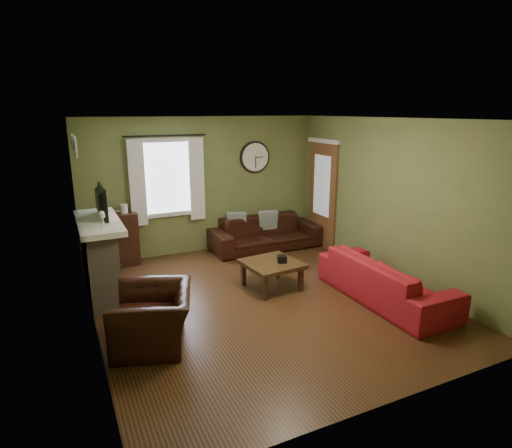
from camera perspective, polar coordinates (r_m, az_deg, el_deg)
name	(u,v)px	position (r m, az deg, el deg)	size (l,w,h in m)	color
floor	(261,300)	(6.42, 0.73, -10.04)	(4.60, 5.20, 0.00)	#412714
ceiling	(262,119)	(5.82, 0.82, 13.85)	(4.60, 5.20, 0.00)	white
wall_left	(87,234)	(5.42, -21.65, -1.24)	(0.00, 5.20, 2.60)	olive
wall_right	(389,200)	(7.27, 17.29, 3.09)	(0.00, 5.20, 2.60)	olive
wall_back	(203,186)	(8.35, -7.13, 5.11)	(4.60, 0.00, 2.60)	olive
wall_front	(393,278)	(3.93, 17.82, -6.87)	(4.60, 0.00, 2.60)	olive
fireplace	(100,261)	(6.75, -20.09, -4.69)	(0.40, 1.40, 1.10)	tan
firebox	(115,275)	(6.84, -18.32, -6.47)	(0.04, 0.60, 0.55)	black
mantel	(98,222)	(6.58, -20.29, 0.19)	(0.58, 1.60, 0.08)	white
tv	(97,206)	(6.68, -20.41, 2.28)	(0.60, 0.08, 0.35)	black
tv_screen	(103,202)	(6.68, -19.77, 2.82)	(0.02, 0.62, 0.36)	#994C3F
medallion_left	(76,147)	(6.05, -22.91, 9.42)	(0.28, 0.28, 0.03)	white
medallion_mid	(74,145)	(6.39, -23.09, 9.64)	(0.28, 0.28, 0.03)	white
medallion_right	(73,143)	(6.74, -23.24, 9.84)	(0.28, 0.28, 0.03)	white
window_pane	(166,178)	(8.11, -11.85, 6.05)	(1.00, 0.02, 1.30)	silver
curtain_rod	(166,136)	(7.94, -11.97, 11.45)	(0.03, 0.03, 1.50)	black
curtain_left	(137,183)	(7.91, -15.53, 5.24)	(0.28, 0.04, 1.55)	white
curtain_right	(197,179)	(8.17, -7.90, 5.93)	(0.28, 0.04, 1.55)	white
wall_clock	(255,157)	(8.64, -0.11, 8.90)	(0.64, 0.06, 0.64)	white
door	(322,195)	(8.73, 8.86, 3.80)	(0.05, 0.90, 2.10)	brown
bookshelf	(115,240)	(8.00, -18.29, -2.06)	(0.80, 0.34, 0.95)	black
book	(113,211)	(8.04, -18.47, 1.60)	(0.17, 0.22, 0.02)	#3B2813
sofa_brown	(265,233)	(8.59, 1.26, -1.21)	(2.19, 0.86, 0.64)	black
pillow_left	(268,220)	(8.68, 1.60, 0.54)	(0.38, 0.11, 0.38)	gray
pillow_right	(237,222)	(8.56, -2.61, 0.31)	(0.39, 0.12, 0.39)	gray
sofa_red	(385,279)	(6.57, 16.83, -7.06)	(2.20, 0.86, 0.64)	maroon
armchair	(153,317)	(5.33, -13.54, -12.02)	(1.03, 0.90, 0.67)	black
coffee_table	(272,275)	(6.73, 2.09, -6.81)	(0.81, 0.81, 0.43)	#3B2813
tissue_box	(282,264)	(6.67, 3.45, -5.37)	(0.14, 0.14, 0.10)	black
wine_glass_a	(103,221)	(6.05, -19.73, 0.35)	(0.07, 0.07, 0.20)	white
wine_glass_b	(102,219)	(6.13, -19.83, 0.63)	(0.08, 0.08, 0.22)	white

